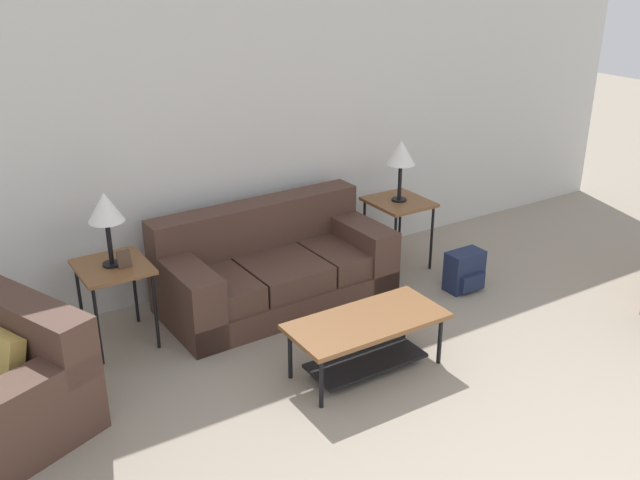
{
  "coord_description": "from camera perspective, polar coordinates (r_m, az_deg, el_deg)",
  "views": [
    {
      "loc": [
        -2.7,
        -1.24,
        2.87
      ],
      "look_at": [
        -0.08,
        2.94,
        0.8
      ],
      "focal_mm": 40.0,
      "sensor_mm": 36.0,
      "label": 1
    }
  ],
  "objects": [
    {
      "name": "side_table_left",
      "position": [
        5.53,
        -16.21,
        -2.58
      ],
      "size": [
        0.51,
        0.56,
        0.65
      ],
      "color": "brown",
      "rests_on": "ground_plane"
    },
    {
      "name": "wall_back",
      "position": [
        6.28,
        -5.63,
        8.18
      ],
      "size": [
        9.07,
        0.06,
        2.6
      ],
      "color": "silver",
      "rests_on": "ground_plane"
    },
    {
      "name": "side_table_right",
      "position": [
        6.67,
        6.31,
        2.61
      ],
      "size": [
        0.51,
        0.56,
        0.65
      ],
      "color": "brown",
      "rests_on": "ground_plane"
    },
    {
      "name": "picture_frame",
      "position": [
        5.42,
        -15.41,
        -1.47
      ],
      "size": [
        0.1,
        0.04,
        0.13
      ],
      "color": "#4C3828",
      "rests_on": "side_table_left"
    },
    {
      "name": "table_lamp_left",
      "position": [
        5.34,
        -16.8,
        2.38
      ],
      "size": [
        0.26,
        0.26,
        0.57
      ],
      "color": "black",
      "rests_on": "side_table_left"
    },
    {
      "name": "couch",
      "position": [
        6.08,
        -3.7,
        -2.37
      ],
      "size": [
        1.97,
        0.97,
        0.82
      ],
      "color": "#4C3328",
      "rests_on": "ground_plane"
    },
    {
      "name": "table_lamp_right",
      "position": [
        6.52,
        6.5,
        6.82
      ],
      "size": [
        0.26,
        0.26,
        0.57
      ],
      "color": "black",
      "rests_on": "side_table_right"
    },
    {
      "name": "backpack",
      "position": [
        6.44,
        11.5,
        -2.47
      ],
      "size": [
        0.34,
        0.27,
        0.36
      ],
      "color": "#1E2847",
      "rests_on": "ground_plane"
    },
    {
      "name": "coffee_table",
      "position": [
        5.1,
        3.75,
        -7.41
      ],
      "size": [
        1.14,
        0.53,
        0.42
      ],
      "color": "brown",
      "rests_on": "ground_plane"
    }
  ]
}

